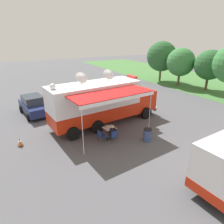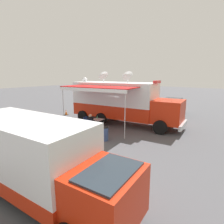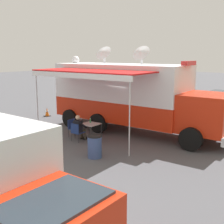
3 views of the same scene
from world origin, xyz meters
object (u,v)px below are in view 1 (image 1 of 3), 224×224
object	(u,v)px
command_truck	(103,101)
folding_chair_beside_table	(101,135)
folding_table	(109,128)
traffic_cone	(20,142)
car_behind_truck	(100,93)
car_far_corner	(34,105)
folding_chair_at_table	(114,135)
seated_responder	(112,132)
trash_bin	(147,135)
water_bottle	(107,126)

from	to	relation	value
command_truck	folding_chair_beside_table	bearing A→B (deg)	-30.16
command_truck	folding_table	size ratio (longest dim) A/B	11.20
folding_chair_beside_table	traffic_cone	bearing A→B (deg)	-113.50
car_behind_truck	car_far_corner	xyz separation A→B (m)	(0.84, -7.21, 0.00)
folding_table	folding_chair_at_table	xyz separation A→B (m)	(0.80, -0.11, -0.16)
seated_responder	trash_bin	xyz separation A→B (m)	(1.19, 2.15, -0.20)
command_truck	car_far_corner	size ratio (longest dim) A/B	2.20
car_behind_truck	car_far_corner	distance (m)	7.26
seated_responder	trash_bin	distance (m)	2.47
trash_bin	folding_chair_beside_table	bearing A→B (deg)	-116.78
folding_chair_beside_table	car_far_corner	xyz separation A→B (m)	(-7.69, -3.12, 0.37)
command_truck	car_behind_truck	xyz separation A→B (m)	(-5.83, 2.52, -1.07)
folding_table	traffic_cone	size ratio (longest dim) A/B	1.49
seated_responder	water_bottle	bearing A→B (deg)	-178.38
trash_bin	car_far_corner	distance (m)	10.95
folding_table	car_far_corner	size ratio (longest dim) A/B	0.20
folding_chair_beside_table	seated_responder	xyz separation A→B (m)	(0.26, 0.72, 0.14)
folding_table	traffic_cone	xyz separation A→B (m)	(-1.80, -5.80, -0.39)
water_bottle	seated_responder	size ratio (longest dim) A/B	0.18
folding_chair_at_table	car_behind_truck	bearing A→B (deg)	159.53
car_behind_truck	folding_chair_beside_table	bearing A→B (deg)	-25.62
folding_chair_at_table	trash_bin	bearing A→B (deg)	64.92
trash_bin	car_behind_truck	xyz separation A→B (m)	(-9.98, 1.21, 0.42)
water_bottle	trash_bin	size ratio (longest dim) A/B	0.25
command_truck	water_bottle	distance (m)	2.63
folding_chair_at_table	car_far_corner	distance (m)	9.02
command_truck	folding_table	distance (m)	2.77
seated_responder	car_far_corner	xyz separation A→B (m)	(-7.96, -3.85, 0.23)
command_truck	folding_chair_beside_table	xyz separation A→B (m)	(2.70, -1.57, -1.43)
trash_bin	traffic_cone	world-z (taller)	trash_bin
folding_table	trash_bin	distance (m)	2.72
folding_table	traffic_cone	world-z (taller)	folding_table
folding_table	folding_chair_beside_table	distance (m)	0.93
traffic_cone	water_bottle	bearing A→B (deg)	73.56
water_bottle	folding_chair_at_table	world-z (taller)	water_bottle
water_bottle	car_far_corner	distance (m)	8.16
folding_chair_at_table	seated_responder	xyz separation A→B (m)	(-0.19, -0.02, 0.14)
trash_bin	car_behind_truck	bearing A→B (deg)	173.07
folding_table	car_far_corner	xyz separation A→B (m)	(-7.35, -3.97, 0.21)
folding_table	car_behind_truck	distance (m)	8.80
folding_table	folding_chair_at_table	world-z (taller)	folding_chair_at_table
folding_chair_at_table	folding_chair_beside_table	size ratio (longest dim) A/B	1.00
seated_responder	car_behind_truck	world-z (taller)	car_behind_truck
folding_chair_at_table	traffic_cone	xyz separation A→B (m)	(-2.60, -5.69, -0.23)
water_bottle	folding_chair_beside_table	distance (m)	0.91
car_behind_truck	car_far_corner	world-z (taller)	same
car_behind_truck	trash_bin	bearing A→B (deg)	-6.93
car_far_corner	traffic_cone	bearing A→B (deg)	-18.26
folding_chair_beside_table	trash_bin	bearing A→B (deg)	63.22
seated_responder	car_behind_truck	size ratio (longest dim) A/B	0.29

